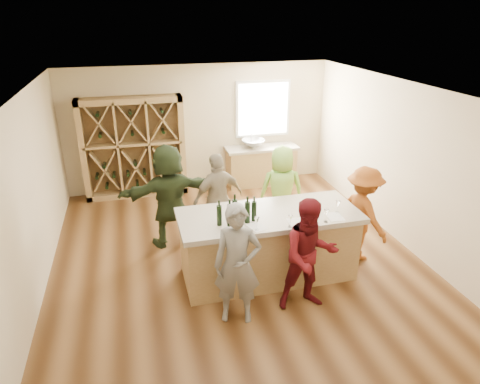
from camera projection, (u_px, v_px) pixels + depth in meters
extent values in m
cube|color=brown|center=(237.00, 262.00, 7.21)|extent=(6.00, 7.00, 0.10)
cube|color=white|center=(237.00, 88.00, 6.07)|extent=(6.00, 7.00, 0.10)
cube|color=beige|center=(199.00, 127.00, 9.80)|extent=(6.00, 0.10, 2.80)
cube|color=beige|center=(344.00, 340.00, 3.48)|extent=(6.00, 0.10, 2.80)
cube|color=beige|center=(24.00, 203.00, 5.93)|extent=(0.10, 7.00, 2.80)
cube|color=beige|center=(409.00, 166.00, 7.34)|extent=(0.10, 7.00, 2.80)
cube|color=white|center=(263.00, 109.00, 9.93)|extent=(1.30, 0.06, 1.30)
cube|color=white|center=(263.00, 109.00, 9.90)|extent=(1.18, 0.01, 1.18)
cube|color=#A07E4C|center=(134.00, 148.00, 9.32)|extent=(2.20, 0.45, 2.20)
cube|color=#A07E4C|center=(261.00, 166.00, 10.19)|extent=(1.60, 0.58, 0.86)
cube|color=#AA9F8C|center=(261.00, 148.00, 10.01)|extent=(1.70, 0.62, 0.06)
imported|color=silver|center=(253.00, 143.00, 9.91)|extent=(0.54, 0.54, 0.19)
cylinder|color=silver|center=(251.00, 139.00, 10.05)|extent=(0.02, 0.02, 0.30)
cube|color=#A07E4C|center=(268.00, 247.00, 6.61)|extent=(2.60, 1.00, 1.00)
cube|color=#AA9F8C|center=(269.00, 216.00, 6.39)|extent=(2.72, 1.12, 0.08)
cylinder|color=black|center=(219.00, 215.00, 5.97)|extent=(0.09, 0.09, 0.30)
cylinder|color=black|center=(230.00, 215.00, 5.95)|extent=(0.10, 0.10, 0.32)
cylinder|color=black|center=(235.00, 209.00, 6.14)|extent=(0.09, 0.09, 0.31)
cylinder|color=black|center=(247.00, 212.00, 6.05)|extent=(0.10, 0.10, 0.32)
cylinder|color=black|center=(254.00, 211.00, 6.10)|extent=(0.08, 0.08, 0.29)
cone|color=white|center=(257.00, 224.00, 5.85)|extent=(0.09, 0.09, 0.20)
cone|color=white|center=(290.00, 221.00, 5.94)|extent=(0.08, 0.08, 0.17)
cone|color=white|center=(326.00, 216.00, 6.08)|extent=(0.10, 0.10, 0.20)
cone|color=white|center=(305.00, 209.00, 6.29)|extent=(0.08, 0.08, 0.19)
cone|color=white|center=(338.00, 207.00, 6.36)|extent=(0.09, 0.09, 0.19)
cube|color=white|center=(257.00, 227.00, 5.97)|extent=(0.28, 0.32, 0.00)
cube|color=white|center=(296.00, 222.00, 6.10)|extent=(0.23, 0.30, 0.00)
cube|color=white|center=(335.00, 217.00, 6.27)|extent=(0.24, 0.32, 0.00)
imported|color=slate|center=(237.00, 265.00, 5.52)|extent=(0.72, 0.60, 1.69)
imported|color=#590F14|center=(310.00, 255.00, 5.78)|extent=(0.82, 0.49, 1.64)
imported|color=#994C19|center=(362.00, 214.00, 6.98)|extent=(0.71, 1.12, 1.61)
imported|color=gray|center=(218.00, 198.00, 7.52)|extent=(1.07, 0.76, 1.64)
imported|color=#8CC64C|center=(281.00, 190.00, 7.81)|extent=(0.90, 0.67, 1.67)
imported|color=#263319|center=(169.00, 196.00, 7.38)|extent=(1.78, 0.86, 1.84)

